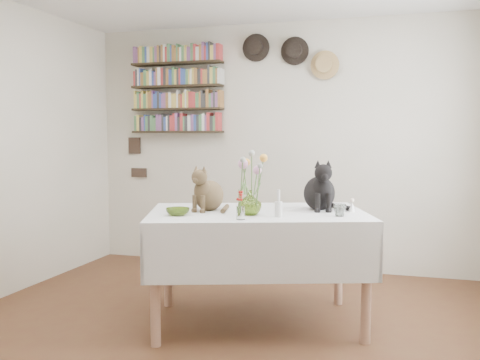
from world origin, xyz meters
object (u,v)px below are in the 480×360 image
(dining_table, at_px, (257,239))
(tabby_cat, at_px, (209,187))
(bookshelf_unit, at_px, (177,90))
(black_cat, at_px, (319,184))
(flower_vase, at_px, (250,203))

(dining_table, relative_size, tabby_cat, 5.24)
(bookshelf_unit, bearing_deg, black_cat, -38.66)
(black_cat, distance_m, flower_vase, 0.59)
(dining_table, distance_m, flower_vase, 0.34)
(bookshelf_unit, bearing_deg, tabby_cat, -59.74)
(dining_table, height_order, black_cat, black_cat)
(tabby_cat, height_order, flower_vase, tabby_cat)
(tabby_cat, bearing_deg, dining_table, 20.95)
(dining_table, distance_m, tabby_cat, 0.51)
(black_cat, bearing_deg, bookshelf_unit, 121.93)
(bookshelf_unit, bearing_deg, dining_table, -50.71)
(bookshelf_unit, bearing_deg, flower_vase, -53.79)
(black_cat, height_order, bookshelf_unit, bookshelf_unit)
(tabby_cat, relative_size, flower_vase, 1.99)
(dining_table, xyz_separation_m, tabby_cat, (-0.35, -0.04, 0.37))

